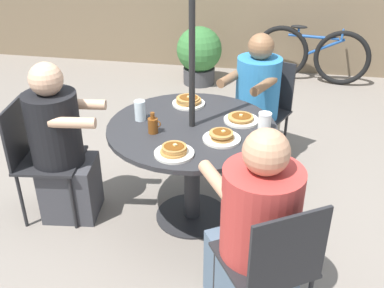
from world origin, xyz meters
The scene contains 19 objects.
ground_plane centered at (0.00, 0.00, 0.00)m, with size 12.00×12.00×0.00m, color gray.
back_fence centered at (0.00, 3.27, 0.81)m, with size 10.00×0.06×1.63m, color #7A664C.
patio_table centered at (0.00, 0.00, 0.60)m, with size 1.10×1.10×0.73m.
umbrella_pole centered at (0.00, 0.00, 1.12)m, with size 0.04×0.04×2.24m, color black.
patio_chair_north centered at (0.44, 0.96, 0.49)m, with size 0.55×0.55×0.85m.
diner_north centered at (0.37, 0.81, 0.51)m, with size 0.51×0.58×1.13m.
patio_chair_east centered at (-1.05, -0.13, 0.49)m, with size 0.46×0.46×0.85m.
diner_east centered at (-0.88, -0.11, 0.52)m, with size 0.52×0.40×1.14m.
patio_chair_south centered at (0.56, -0.90, 0.49)m, with size 0.57×0.57×0.85m.
diner_south centered at (0.47, -0.75, 0.51)m, with size 0.57×0.61×1.14m.
pancake_plate_a centered at (0.31, 0.12, 0.75)m, with size 0.23×0.23×0.05m.
pancake_plate_b centered at (0.21, -0.16, 0.75)m, with size 0.23×0.23×0.07m.
pancake_plate_c centered at (-0.03, -0.38, 0.75)m, with size 0.23×0.23×0.07m.
pancake_plate_d centered at (-0.09, 0.33, 0.76)m, with size 0.23×0.23×0.07m.
syrup_bottle centered at (-0.22, -0.14, 0.78)m, with size 0.08×0.06×0.14m.
coffee_cup centered at (0.46, 0.04, 0.79)m, with size 0.08×0.08×0.11m.
drinking_glass_a centered at (-0.35, 0.02, 0.80)m, with size 0.07×0.07×0.13m, color silver.
bicycle centered at (0.93, 2.95, 0.34)m, with size 1.38×0.44×0.68m.
potted_shrub centered at (-0.40, 2.63, 0.38)m, with size 0.54×0.54×0.70m.
Camera 1 is at (0.48, -2.55, 2.03)m, focal length 42.00 mm.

